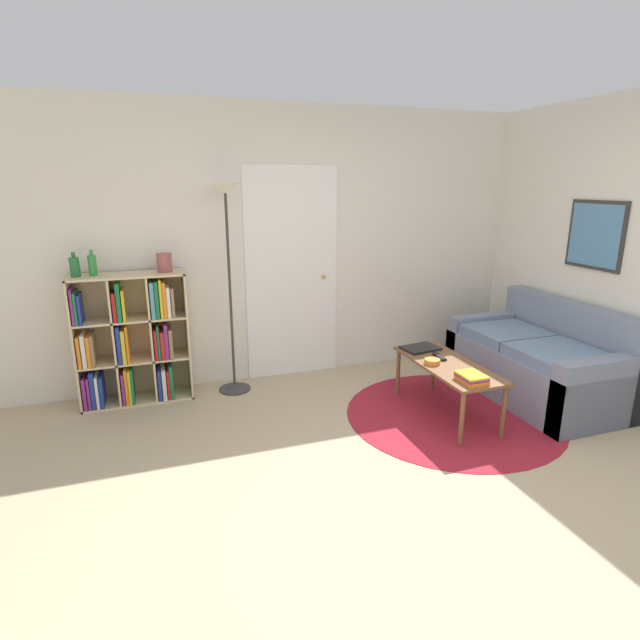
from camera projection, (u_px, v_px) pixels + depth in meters
name	position (u px, v px, depth m)	size (l,w,h in m)	color
ground_plane	(420.00, 509.00, 2.99)	(14.00, 14.00, 0.00)	tan
wall_back	(300.00, 247.00, 4.87)	(7.55, 0.11, 2.60)	silver
wall_right	(586.00, 251.00, 4.47)	(0.08, 5.41, 2.60)	silver
rug	(453.00, 415.00, 4.20)	(1.79, 1.79, 0.01)	maroon
bookshelf	(132.00, 341.00, 4.36)	(0.94, 0.34, 1.15)	beige
floor_lamp	(227.00, 230.00, 4.32)	(0.29, 0.29, 1.90)	#333333
couch	(540.00, 364.00, 4.55)	(0.87, 1.57, 0.85)	gray
coffee_table	(447.00, 369.00, 4.12)	(0.45, 1.08, 0.46)	brown
laptop	(420.00, 348.00, 4.44)	(0.34, 0.27, 0.02)	black
bowl	(432.00, 361.00, 4.08)	(0.13, 0.13, 0.04)	orange
book_stack_on_table	(472.00, 378.00, 3.71)	(0.17, 0.22, 0.06)	orange
remote	(439.00, 357.00, 4.22)	(0.06, 0.18, 0.02)	black
bottle_left	(75.00, 267.00, 4.06)	(0.08, 0.08, 0.20)	#236633
bottle_middle	(93.00, 265.00, 4.11)	(0.07, 0.07, 0.22)	#2D8438
vase_on_shelf	(164.00, 263.00, 4.29)	(0.13, 0.13, 0.16)	#934C47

